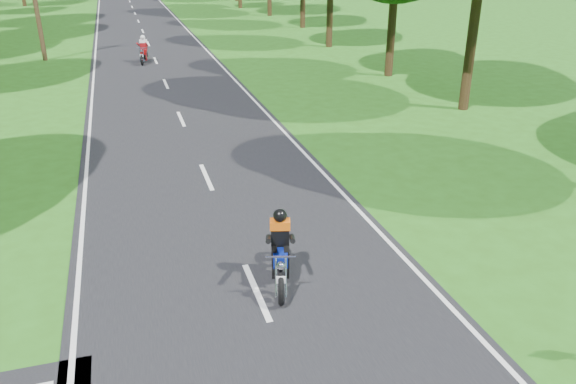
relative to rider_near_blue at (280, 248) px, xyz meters
name	(u,v)px	position (x,y,z in m)	size (l,w,h in m)	color
ground	(286,360)	(-0.55, -2.22, -0.76)	(160.00, 160.00, 0.00)	#255914
main_road	(135,13)	(-0.55, 47.78, -0.75)	(7.00, 140.00, 0.02)	black
road_markings	(134,16)	(-0.68, 45.90, -0.74)	(7.40, 140.00, 0.01)	silver
rider_near_blue	(280,248)	(0.00, 0.00, 0.00)	(0.59, 1.78, 1.48)	navy
rider_far_red	(143,49)	(-1.18, 23.29, 0.00)	(0.59, 1.78, 1.48)	#B90E0F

